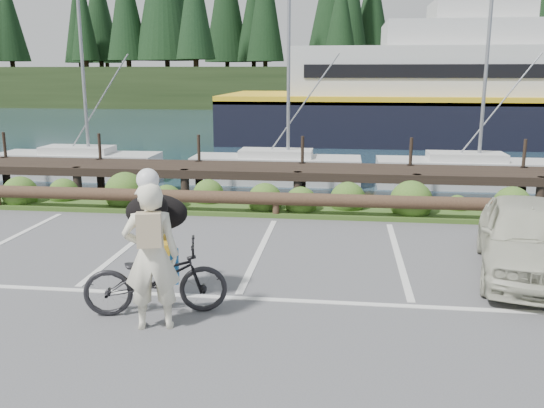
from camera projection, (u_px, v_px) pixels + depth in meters
The scene contains 8 objects.
ground at pixel (242, 289), 9.08m from camera, with size 72.00×72.00×0.00m, color #4F4F52.
harbor_backdrop at pixel (337, 95), 84.87m from camera, with size 170.00×160.00×30.00m.
vegetation_strip at pixel (279, 209), 14.20m from camera, with size 34.00×1.60×0.10m, color #3D5B21.
log_rail at pixel (276, 217), 13.53m from camera, with size 32.00×0.30×0.60m, color #443021, non-canonical shape.
bicycle at pixel (156, 278), 8.04m from camera, with size 0.69×1.99×1.05m, color black.
cyclist at pixel (151, 256), 7.49m from camera, with size 0.73×0.48×1.99m, color #F1ECCC.
dog at pixel (156, 212), 8.48m from camera, with size 0.94×0.46×0.54m, color black.
parked_car at pixel (528, 237), 9.59m from camera, with size 1.53×3.81×1.30m, color beige.
Camera 1 is at (1.54, -8.43, 3.33)m, focal length 38.00 mm.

